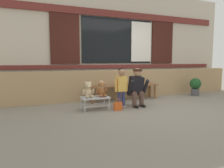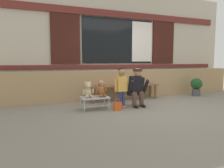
# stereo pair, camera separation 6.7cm
# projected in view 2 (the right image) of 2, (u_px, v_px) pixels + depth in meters

# --- Properties ---
(ground_plane) EXTENTS (60.00, 60.00, 0.00)m
(ground_plane) POSITION_uv_depth(u_px,v_px,m) (149.00, 107.00, 5.15)
(ground_plane) COLOR gray
(brick_low_wall) EXTENTS (8.10, 0.25, 0.85)m
(brick_low_wall) POSITION_uv_depth(u_px,v_px,m) (124.00, 84.00, 6.41)
(brick_low_wall) COLOR tan
(brick_low_wall) RESTS_ON ground
(shop_facade) EXTENTS (8.26, 0.26, 3.37)m
(shop_facade) POSITION_uv_depth(u_px,v_px,m) (118.00, 43.00, 6.75)
(shop_facade) COLOR beige
(shop_facade) RESTS_ON ground
(wooden_bench_long) EXTENTS (2.10, 0.40, 0.44)m
(wooden_bench_long) POSITION_uv_depth(u_px,v_px,m) (124.00, 87.00, 6.01)
(wooden_bench_long) COLOR brown
(wooden_bench_long) RESTS_ON ground
(small_display_bench) EXTENTS (0.64, 0.36, 0.30)m
(small_display_bench) POSITION_uv_depth(u_px,v_px,m) (95.00, 98.00, 4.84)
(small_display_bench) COLOR #BCBCC1
(small_display_bench) RESTS_ON ground
(teddy_bear_plain) EXTENTS (0.28, 0.26, 0.36)m
(teddy_bear_plain) POSITION_uv_depth(u_px,v_px,m) (88.00, 90.00, 4.76)
(teddy_bear_plain) COLOR #CCB289
(teddy_bear_plain) RESTS_ON small_display_bench
(teddy_bear_with_hat) EXTENTS (0.28, 0.27, 0.36)m
(teddy_bear_with_hat) POSITION_uv_depth(u_px,v_px,m) (101.00, 89.00, 4.88)
(teddy_bear_with_hat) COLOR #93562D
(teddy_bear_with_hat) RESTS_ON small_display_bench
(child_standing) EXTENTS (0.35, 0.18, 0.96)m
(child_standing) POSITION_uv_depth(u_px,v_px,m) (121.00, 83.00, 5.00)
(child_standing) COLOR navy
(child_standing) RESTS_ON ground
(adult_crouching) EXTENTS (0.50, 0.49, 0.95)m
(adult_crouching) POSITION_uv_depth(u_px,v_px,m) (137.00, 87.00, 5.18)
(adult_crouching) COLOR brown
(adult_crouching) RESTS_ON ground
(handbag_on_ground) EXTENTS (0.18, 0.11, 0.27)m
(handbag_on_ground) POSITION_uv_depth(u_px,v_px,m) (118.00, 106.00, 4.79)
(handbag_on_ground) COLOR #DB561E
(handbag_on_ground) RESTS_ON ground
(potted_plant) EXTENTS (0.36, 0.36, 0.57)m
(potted_plant) POSITION_uv_depth(u_px,v_px,m) (196.00, 86.00, 6.79)
(potted_plant) COLOR #4C4C51
(potted_plant) RESTS_ON ground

